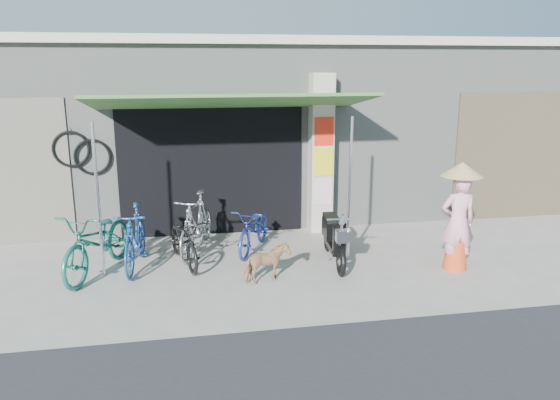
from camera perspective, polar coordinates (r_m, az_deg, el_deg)
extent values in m
plane|color=#AAA399|center=(8.30, 2.65, -8.31)|extent=(80.00, 80.00, 0.00)
cube|color=gray|center=(12.77, -2.50, 7.71)|extent=(12.00, 5.00, 3.50)
cube|color=beige|center=(12.70, -2.59, 15.94)|extent=(12.30, 5.30, 0.16)
cube|color=black|center=(10.25, -7.14, 3.21)|extent=(3.40, 0.06, 2.50)
cube|color=black|center=(10.41, -7.03, -0.56)|extent=(3.06, 0.04, 1.10)
torus|color=black|center=(10.25, -19.00, 4.27)|extent=(0.65, 0.05, 0.65)
cylinder|color=silver|center=(10.23, -19.13, 6.05)|extent=(0.02, 0.02, 0.12)
torus|color=black|center=(10.29, -21.00, 4.98)|extent=(0.65, 0.05, 0.65)
cylinder|color=silver|center=(10.27, -21.14, 6.76)|extent=(0.02, 0.02, 0.12)
cube|color=#BFB3A3|center=(10.39, 4.25, 4.84)|extent=(0.42, 0.42, 3.00)
cube|color=red|center=(10.12, 4.61, 7.16)|extent=(0.36, 0.02, 0.52)
cube|color=yellow|center=(10.20, 4.55, 3.98)|extent=(0.36, 0.02, 0.52)
cube|color=beige|center=(10.32, 4.49, 0.91)|extent=(0.36, 0.02, 0.50)
cube|color=#38692F|center=(9.18, -5.12, 10.21)|extent=(4.60, 1.88, 0.35)
cylinder|color=silver|center=(8.54, -18.48, -0.06)|extent=(0.05, 0.05, 2.36)
cylinder|color=silver|center=(8.87, 7.30, 1.06)|extent=(0.05, 0.05, 2.36)
cube|color=brown|center=(12.27, 23.21, 4.20)|extent=(2.60, 0.06, 2.60)
imported|color=#186E5A|center=(8.81, -18.46, -4.11)|extent=(1.34, 2.09, 1.04)
imported|color=#1E498B|center=(8.90, -14.91, -3.82)|extent=(0.64, 1.70, 1.00)
imported|color=black|center=(8.91, -9.97, -4.24)|extent=(0.87, 1.58, 0.79)
imported|color=silver|center=(9.34, -8.72, -2.47)|extent=(1.04, 1.82, 1.05)
imported|color=navy|center=(9.40, -2.70, -3.04)|extent=(1.12, 1.59, 0.79)
imported|color=#97834F|center=(8.10, -1.42, -6.65)|extent=(0.76, 0.54, 0.59)
torus|color=black|center=(8.38, 6.39, -6.44)|extent=(0.12, 0.47, 0.47)
torus|color=black|center=(9.45, 5.01, -4.03)|extent=(0.12, 0.47, 0.47)
cube|color=black|center=(8.89, 5.67, -4.76)|extent=(0.27, 0.85, 0.09)
cube|color=black|center=(9.12, 5.34, -2.98)|extent=(0.27, 0.50, 0.30)
cube|color=black|center=(9.07, 5.36, -1.86)|extent=(0.26, 0.50, 0.08)
cube|color=black|center=(8.44, 6.21, -4.03)|extent=(0.20, 0.11, 0.49)
cylinder|color=silver|center=(8.20, 6.48, -2.01)|extent=(0.46, 0.07, 0.03)
cube|color=silver|center=(8.11, 6.67, -3.75)|extent=(0.24, 0.20, 0.18)
imported|color=pink|center=(8.91, 18.10, -2.21)|extent=(0.58, 0.39, 1.53)
cone|color=#DC441F|center=(9.07, 17.84, -5.47)|extent=(0.38, 0.38, 0.46)
cone|color=tan|center=(8.73, 18.51, 3.08)|extent=(0.64, 0.64, 0.22)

